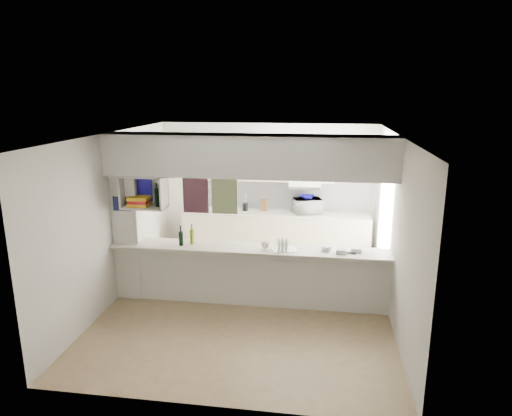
% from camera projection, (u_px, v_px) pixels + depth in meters
% --- Properties ---
extents(floor, '(4.80, 4.80, 0.00)m').
position_uv_depth(floor, '(249.00, 304.00, 7.06)').
color(floor, '#8F7853').
rests_on(floor, ground).
extents(ceiling, '(4.80, 4.80, 0.00)m').
position_uv_depth(ceiling, '(248.00, 135.00, 6.42)').
color(ceiling, white).
rests_on(ceiling, wall_back).
extents(wall_back, '(4.20, 0.00, 4.20)m').
position_uv_depth(wall_back, '(268.00, 190.00, 9.04)').
color(wall_back, silver).
rests_on(wall_back, floor).
extents(wall_left, '(0.00, 4.80, 4.80)m').
position_uv_depth(wall_left, '(114.00, 218.00, 7.03)').
color(wall_left, silver).
rests_on(wall_left, floor).
extents(wall_right, '(0.00, 4.80, 4.80)m').
position_uv_depth(wall_right, '(395.00, 229.00, 6.45)').
color(wall_right, silver).
rests_on(wall_right, floor).
extents(servery_partition, '(4.20, 0.50, 2.60)m').
position_uv_depth(servery_partition, '(236.00, 199.00, 6.67)').
color(servery_partition, silver).
rests_on(servery_partition, floor).
extents(cubby_shelf, '(0.65, 0.35, 0.50)m').
position_uv_depth(cubby_shelf, '(144.00, 194.00, 6.79)').
color(cubby_shelf, white).
rests_on(cubby_shelf, bulkhead).
extents(kitchen_run, '(3.60, 0.63, 2.24)m').
position_uv_depth(kitchen_run, '(274.00, 216.00, 8.88)').
color(kitchen_run, beige).
rests_on(kitchen_run, floor).
extents(microwave, '(0.60, 0.50, 0.29)m').
position_uv_depth(microwave, '(308.00, 206.00, 8.72)').
color(microwave, white).
rests_on(microwave, bench_top).
extents(bowl, '(0.27, 0.27, 0.07)m').
position_uv_depth(bowl, '(307.00, 197.00, 8.68)').
color(bowl, '#140E9D').
rests_on(bowl, microwave).
extents(dish_rack, '(0.42, 0.36, 0.20)m').
position_uv_depth(dish_rack, '(285.00, 245.00, 6.71)').
color(dish_rack, silver).
rests_on(dish_rack, breakfast_bar).
extents(cup, '(0.14, 0.14, 0.09)m').
position_uv_depth(cup, '(265.00, 245.00, 6.75)').
color(cup, white).
rests_on(cup, dish_rack).
extents(wine_bottles, '(0.22, 0.15, 0.33)m').
position_uv_depth(wine_bottles, '(187.00, 237.00, 6.93)').
color(wine_bottles, black).
rests_on(wine_bottles, breakfast_bar).
extents(plastic_tubs, '(0.58, 0.23, 0.08)m').
position_uv_depth(plastic_tubs, '(339.00, 250.00, 6.63)').
color(plastic_tubs, silver).
rests_on(plastic_tubs, breakfast_bar).
extents(utensil_jar, '(0.11, 0.11, 0.16)m').
position_uv_depth(utensil_jar, '(245.00, 207.00, 8.93)').
color(utensil_jar, black).
rests_on(utensil_jar, bench_top).
extents(knife_block, '(0.13, 0.12, 0.22)m').
position_uv_depth(knife_block, '(264.00, 205.00, 8.90)').
color(knife_block, brown).
rests_on(knife_block, bench_top).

